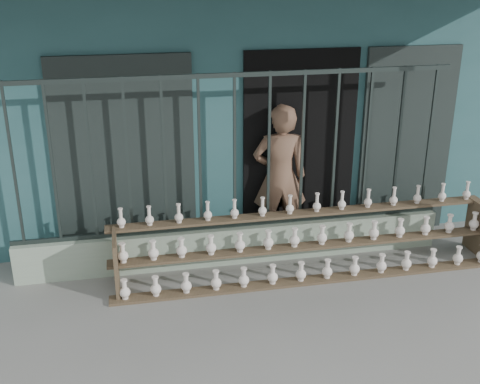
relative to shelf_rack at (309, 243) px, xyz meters
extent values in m
plane|color=slate|center=(-0.77, -0.88, -0.36)|extent=(60.00, 60.00, 0.00)
cube|color=#2A5659|center=(-0.77, 3.42, 1.24)|extent=(7.00, 5.00, 3.20)
cube|color=black|center=(0.13, 0.94, 0.84)|extent=(1.40, 0.12, 2.40)
cube|color=black|center=(-1.97, 0.90, 0.84)|extent=(1.60, 0.08, 2.40)
cube|color=black|center=(1.53, 0.90, 0.84)|extent=(1.20, 0.08, 2.40)
cube|color=#98AC94|center=(-0.77, 0.42, -0.14)|extent=(5.00, 0.20, 0.45)
cube|color=#283330|center=(-3.12, 0.42, 0.99)|extent=(0.03, 0.03, 1.80)
cube|color=#283330|center=(-2.73, 0.42, 0.99)|extent=(0.03, 0.03, 1.80)
cube|color=#283330|center=(-2.34, 0.42, 0.99)|extent=(0.03, 0.03, 1.80)
cube|color=#283330|center=(-1.95, 0.42, 0.99)|extent=(0.03, 0.03, 1.80)
cube|color=#283330|center=(-1.56, 0.42, 0.99)|extent=(0.03, 0.03, 1.80)
cube|color=#283330|center=(-1.16, 0.42, 0.99)|extent=(0.03, 0.03, 1.80)
cube|color=#283330|center=(-0.77, 0.42, 0.99)|extent=(0.03, 0.03, 1.80)
cube|color=#283330|center=(-0.38, 0.42, 0.99)|extent=(0.03, 0.03, 1.80)
cube|color=#283330|center=(0.01, 0.42, 0.99)|extent=(0.03, 0.03, 1.80)
cube|color=#283330|center=(0.40, 0.42, 0.99)|extent=(0.03, 0.03, 1.80)
cube|color=#283330|center=(0.79, 0.42, 0.99)|extent=(0.03, 0.03, 1.80)
cube|color=#283330|center=(1.19, 0.42, 0.99)|extent=(0.03, 0.03, 1.80)
cube|color=#283330|center=(1.58, 0.42, 0.99)|extent=(0.03, 0.03, 1.80)
cube|color=#283330|center=(-0.77, 0.42, 1.86)|extent=(5.00, 0.04, 0.05)
cube|color=#283330|center=(-0.77, 0.42, 0.11)|extent=(5.00, 0.04, 0.05)
cube|color=brown|center=(0.00, -0.23, -0.35)|extent=(4.50, 0.18, 0.03)
cube|color=brown|center=(0.00, 0.02, -0.05)|extent=(4.50, 0.18, 0.03)
cube|color=brown|center=(0.00, 0.27, 0.25)|extent=(4.50, 0.18, 0.03)
cube|color=brown|center=(-2.15, 0.02, -0.04)|extent=(0.04, 0.55, 0.64)
cube|color=brown|center=(2.15, 0.02, -0.04)|extent=(0.04, 0.55, 0.64)
imported|color=brown|center=(-0.15, 0.75, 0.54)|extent=(0.70, 0.50, 1.80)
camera|label=1|loc=(-1.98, -5.85, 3.04)|focal=45.00mm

